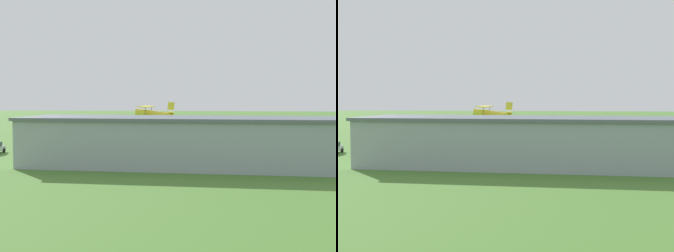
{
  "view_description": "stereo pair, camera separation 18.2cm",
  "coord_description": "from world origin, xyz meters",
  "views": [
    {
      "loc": [
        -6.36,
        88.78,
        8.01
      ],
      "look_at": [
        2.47,
        12.32,
        3.59
      ],
      "focal_mm": 53.59,
      "sensor_mm": 36.0,
      "label": 1
    },
    {
      "loc": [
        -6.54,
        88.76,
        8.01
      ],
      "look_at": [
        2.47,
        12.32,
        3.59
      ],
      "focal_mm": 53.59,
      "sensor_mm": 36.0,
      "label": 2
    }
  ],
  "objects": [
    {
      "name": "ground_plane",
      "position": [
        0.0,
        0.0,
        0.0
      ],
      "size": [
        400.0,
        400.0,
        0.0
      ],
      "primitive_type": "plane",
      "color": "#47752D"
    },
    {
      "name": "hangar",
      "position": [
        -2.31,
        31.36,
        2.88
      ],
      "size": [
        39.45,
        13.18,
        5.74
      ],
      "color": "#99A3AD",
      "rests_on": "ground_plane"
    },
    {
      "name": "biplane",
      "position": [
        5.98,
        4.76,
        5.3
      ],
      "size": [
        7.46,
        8.82,
        3.75
      ],
      "color": "yellow"
    },
    {
      "name": "car_white",
      "position": [
        18.44,
        19.06,
        0.81
      ],
      "size": [
        2.26,
        4.46,
        1.56
      ],
      "color": "white",
      "rests_on": "ground_plane"
    },
    {
      "name": "person_by_parked_cars",
      "position": [
        -16.09,
        14.91,
        0.82
      ],
      "size": [
        0.39,
        0.39,
        1.65
      ],
      "color": "orange",
      "rests_on": "ground_plane"
    },
    {
      "name": "person_near_hangar_door",
      "position": [
        16.71,
        14.07,
        0.76
      ],
      "size": [
        0.52,
        0.52,
        1.54
      ],
      "color": "#3F3F47",
      "rests_on": "ground_plane"
    },
    {
      "name": "person_beside_truck",
      "position": [
        -21.71,
        14.0,
        0.83
      ],
      "size": [
        0.53,
        0.53,
        1.66
      ],
      "color": "orange",
      "rests_on": "ground_plane"
    }
  ]
}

